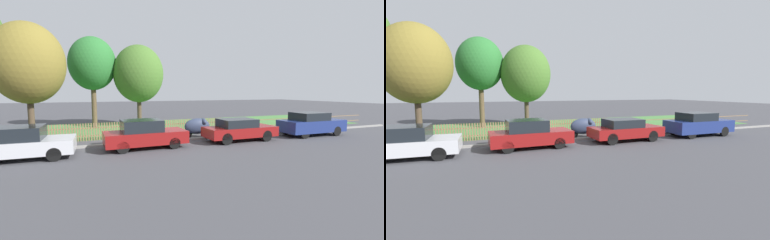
# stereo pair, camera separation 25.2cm
# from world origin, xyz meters

# --- Properties ---
(ground_plane) EXTENTS (120.00, 120.00, 0.00)m
(ground_plane) POSITION_xyz_m (0.00, 0.00, 0.00)
(ground_plane) COLOR #424247
(kerb_stone) EXTENTS (39.00, 0.20, 0.12)m
(kerb_stone) POSITION_xyz_m (0.00, 0.10, 0.06)
(kerb_stone) COLOR gray
(kerb_stone) RESTS_ON ground
(grass_strip) EXTENTS (39.00, 8.73, 0.01)m
(grass_strip) POSITION_xyz_m (0.00, 6.40, 0.01)
(grass_strip) COLOR #477F3D
(grass_strip) RESTS_ON ground
(park_fence) EXTENTS (39.00, 0.05, 1.01)m
(park_fence) POSITION_xyz_m (0.00, 2.05, 0.51)
(park_fence) COLOR olive
(park_fence) RESTS_ON ground
(parked_car_silver_hatchback) EXTENTS (3.89, 1.93, 1.38)m
(parked_car_silver_hatchback) POSITION_xyz_m (-5.32, -1.27, 0.69)
(parked_car_silver_hatchback) COLOR #BCBCC1
(parked_car_silver_hatchback) RESTS_ON ground
(parked_car_black_saloon) EXTENTS (4.06, 1.84, 1.43)m
(parked_car_black_saloon) POSITION_xyz_m (-0.18, -1.04, 0.71)
(parked_car_black_saloon) COLOR maroon
(parked_car_black_saloon) RESTS_ON ground
(parked_car_navy_estate) EXTENTS (4.19, 1.74, 1.27)m
(parked_car_navy_estate) POSITION_xyz_m (5.22, -1.10, 0.66)
(parked_car_navy_estate) COLOR maroon
(parked_car_navy_estate) RESTS_ON ground
(parked_car_red_compact) EXTENTS (4.22, 1.76, 1.49)m
(parked_car_red_compact) POSITION_xyz_m (10.51, -1.18, 0.75)
(parked_car_red_compact) COLOR navy
(parked_car_red_compact) RESTS_ON ground
(covered_motorcycle) EXTENTS (1.78, 0.79, 1.18)m
(covered_motorcycle) POSITION_xyz_m (3.46, 0.82, 0.70)
(covered_motorcycle) COLOR black
(covered_motorcycle) RESTS_ON ground
(tree_behind_motorcycle) EXTENTS (3.93, 3.93, 6.64)m
(tree_behind_motorcycle) POSITION_xyz_m (-5.82, 3.27, 4.37)
(tree_behind_motorcycle) COLOR #473828
(tree_behind_motorcycle) RESTS_ON ground
(tree_mid_park) EXTENTS (3.54, 3.54, 6.99)m
(tree_mid_park) POSITION_xyz_m (-2.40, 7.93, 4.92)
(tree_mid_park) COLOR brown
(tree_mid_park) RESTS_ON ground
(tree_far_left) EXTENTS (3.96, 3.96, 6.50)m
(tree_far_left) POSITION_xyz_m (1.02, 7.32, 4.21)
(tree_far_left) COLOR #473828
(tree_far_left) RESTS_ON ground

